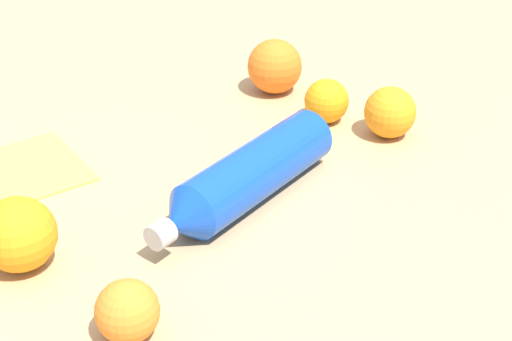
% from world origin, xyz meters
% --- Properties ---
extents(ground_plane, '(2.40, 2.40, 0.00)m').
position_xyz_m(ground_plane, '(0.00, 0.00, 0.00)').
color(ground_plane, tan).
extents(water_bottle, '(0.29, 0.14, 0.07)m').
position_xyz_m(water_bottle, '(-0.04, 0.02, 0.03)').
color(water_bottle, blue).
rests_on(water_bottle, ground_plane).
extents(orange_0, '(0.06, 0.06, 0.06)m').
position_xyz_m(orange_0, '(0.18, 0.12, 0.03)').
color(orange_0, orange).
rests_on(orange_0, ground_plane).
extents(orange_1, '(0.06, 0.06, 0.06)m').
position_xyz_m(orange_1, '(-0.26, -0.10, 0.03)').
color(orange_1, orange).
rests_on(orange_1, ground_plane).
extents(orange_2, '(0.07, 0.07, 0.07)m').
position_xyz_m(orange_2, '(0.21, 0.03, 0.04)').
color(orange_2, orange).
rests_on(orange_2, ground_plane).
extents(orange_3, '(0.08, 0.08, 0.08)m').
position_xyz_m(orange_3, '(-0.30, 0.06, 0.04)').
color(orange_3, orange).
rests_on(orange_3, ground_plane).
extents(orange_4, '(0.08, 0.08, 0.08)m').
position_xyz_m(orange_4, '(0.18, 0.24, 0.04)').
color(orange_4, orange).
rests_on(orange_4, ground_plane).
extents(folded_napkin, '(0.15, 0.16, 0.01)m').
position_xyz_m(folded_napkin, '(-0.22, 0.25, 0.00)').
color(folded_napkin, '#E5B24C').
rests_on(folded_napkin, ground_plane).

